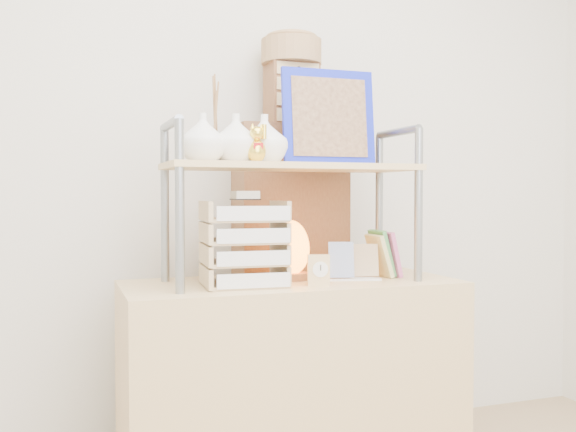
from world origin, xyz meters
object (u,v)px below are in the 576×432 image
at_px(letter_tray, 245,248).
at_px(salt_lamp, 292,250).
at_px(desk, 292,384).
at_px(cabinet, 290,286).

bearing_deg(letter_tray, salt_lamp, 23.36).
height_order(desk, salt_lamp, salt_lamp).
distance_m(letter_tray, salt_lamp, 0.22).
relative_size(desk, cabinet, 0.89).
distance_m(cabinet, salt_lamp, 0.40).
height_order(desk, letter_tray, letter_tray).
height_order(cabinet, salt_lamp, cabinet).
relative_size(letter_tray, salt_lamp, 1.49).
bearing_deg(salt_lamp, desk, -109.91).
bearing_deg(letter_tray, cabinet, 53.12).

